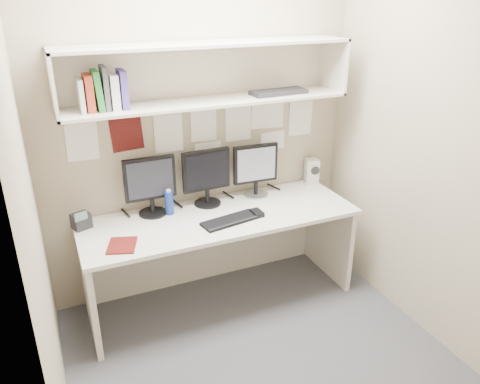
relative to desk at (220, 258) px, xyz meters
name	(u,v)px	position (x,y,z in m)	size (l,w,h in m)	color
floor	(256,351)	(0.00, -0.65, -0.37)	(2.40, 2.00, 0.01)	#414146
wall_back	(201,127)	(0.00, 0.35, 0.93)	(2.40, 0.02, 2.60)	tan
wall_front	(373,256)	(0.00, -1.65, 0.93)	(2.40, 0.02, 2.60)	tan
wall_left	(29,207)	(-1.20, -0.65, 0.93)	(0.02, 2.00, 2.60)	tan
wall_right	(424,145)	(1.20, -0.65, 0.93)	(0.02, 2.00, 2.60)	tan
desk	(220,258)	(0.00, 0.00, 0.00)	(2.00, 0.70, 0.73)	beige
overhead_hutch	(206,72)	(0.00, 0.21, 1.35)	(2.00, 0.38, 0.40)	beige
pinned_papers	(201,134)	(0.00, 0.34, 0.88)	(1.92, 0.01, 0.48)	white
monitor_left	(150,183)	(-0.44, 0.22, 0.60)	(0.37, 0.20, 0.43)	black
monitor_center	(206,175)	(-0.01, 0.22, 0.60)	(0.37, 0.20, 0.43)	black
monitor_right	(256,168)	(0.39, 0.22, 0.59)	(0.36, 0.20, 0.42)	#A5A5AA
keyboard	(230,220)	(0.03, -0.13, 0.37)	(0.42, 0.15, 0.02)	black
mouse	(257,213)	(0.25, -0.11, 0.38)	(0.07, 0.11, 0.03)	black
speaker	(312,171)	(0.94, 0.27, 0.47)	(0.13, 0.13, 0.21)	beige
blue_bottle	(169,202)	(-0.33, 0.16, 0.45)	(0.06, 0.06, 0.19)	navy
maroon_notebook	(122,245)	(-0.74, -0.17, 0.37)	(0.17, 0.21, 0.01)	#52110E
desk_phone	(81,221)	(-0.94, 0.19, 0.42)	(0.14, 0.14, 0.14)	black
book_stack	(103,91)	(-0.70, 0.15, 1.29)	(0.29, 0.17, 0.27)	beige
hutch_tray	(279,92)	(0.53, 0.13, 1.19)	(0.42, 0.16, 0.03)	black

